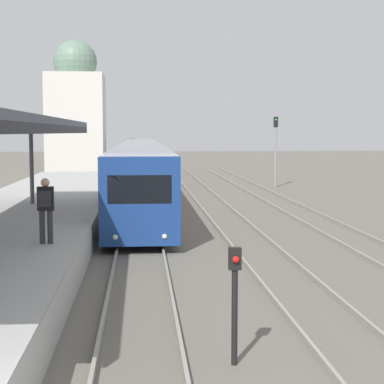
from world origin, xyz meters
TOP-DOWN VIEW (x-y plane):
  - person_on_platform at (-2.36, 9.93)m, footprint 0.40×0.40m
  - train_near at (0.00, 36.02)m, footprint 2.53×45.65m
  - signal_post_near at (1.54, 3.71)m, footprint 0.20×0.21m
  - signal_mast_far at (9.20, 36.88)m, footprint 0.28×0.29m
  - distant_domed_building at (-5.54, 50.06)m, footprint 4.86×4.86m

SIDE VIEW (x-z plane):
  - signal_post_near at x=1.54m, z-range 0.23..2.16m
  - train_near at x=0.00m, z-range 0.17..3.31m
  - person_on_platform at x=-2.36m, z-range 1.11..2.77m
  - signal_mast_far at x=9.20m, z-range 0.64..5.45m
  - distant_domed_building at x=-5.54m, z-range -0.36..11.30m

